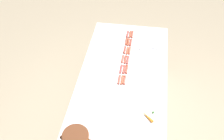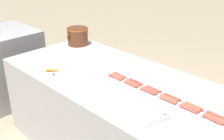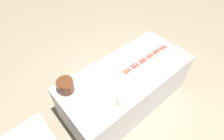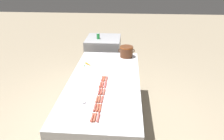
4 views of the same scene
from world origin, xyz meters
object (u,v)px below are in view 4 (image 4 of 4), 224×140
object	(u,v)px
hot_dog_9	(101,91)
hot_dog_17	(107,79)
hot_dog_13	(100,108)
serving_spoon	(80,102)
back_cabinet	(104,58)
hot_dog_15	(104,92)
hot_dog_3	(99,91)
hot_dog_11	(104,79)
hot_dog_6	(95,117)
hot_dog_14	(102,99)
hot_dog_8	(100,99)
carrot	(88,64)
soda_can	(98,36)
hot_dog_2	(97,99)
hot_dog_16	(105,85)
hot_dog_0	(92,117)
hot_dog_5	(102,79)
hot_dog_1	(95,107)
bean_pot	(126,51)
hot_dog_4	(100,85)
hot_dog_12	(98,117)
hot_dog_10	(103,85)

from	to	relation	value
hot_dog_9	hot_dog_17	bearing A→B (deg)	85.26
hot_dog_13	serving_spoon	world-z (taller)	hot_dog_13
back_cabinet	serving_spoon	world-z (taller)	back_cabinet
hot_dog_13	hot_dog_15	size ratio (longest dim) A/B	1.00
hot_dog_3	hot_dog_11	size ratio (longest dim) A/B	1.00
hot_dog_6	hot_dog_14	world-z (taller)	same
hot_dog_8	hot_dog_15	bearing A→B (deg)	77.72
back_cabinet	carrot	xyz separation A→B (m)	(-0.10, -1.30, 0.39)
hot_dog_15	soda_can	xyz separation A→B (m)	(-0.36, 2.08, 0.14)
back_cabinet	hot_dog_2	world-z (taller)	back_cabinet
back_cabinet	hot_dog_8	distance (m)	2.37
hot_dog_16	carrot	xyz separation A→B (m)	(-0.36, 0.67, 0.00)
hot_dog_11	hot_dog_16	distance (m)	0.19
hot_dog_8	hot_dog_17	distance (m)	0.54
hot_dog_11	hot_dog_14	distance (m)	0.55
hot_dog_2	soda_can	distance (m)	2.28
hot_dog_2	hot_dog_13	bearing A→B (deg)	-70.98
hot_dog_0	hot_dog_5	world-z (taller)	same
hot_dog_9	hot_dog_16	size ratio (longest dim) A/B	1.00
hot_dog_0	hot_dog_1	bearing A→B (deg)	89.86
hot_dog_16	bean_pot	bearing A→B (deg)	76.29
hot_dog_8	hot_dog_17	xyz separation A→B (m)	(0.03, 0.54, 0.00)
hot_dog_6	hot_dog_14	size ratio (longest dim) A/B	1.00
hot_dog_4	bean_pot	size ratio (longest dim) A/B	0.51
hot_dog_0	hot_dog_6	xyz separation A→B (m)	(0.03, 0.00, 0.00)
hot_dog_11	hot_dog_0	bearing A→B (deg)	-91.93
hot_dog_8	carrot	size ratio (longest dim) A/B	1.07
hot_dog_16	hot_dog_0	bearing A→B (deg)	-95.19
hot_dog_3	hot_dog_14	distance (m)	0.20
hot_dog_2	hot_dog_12	xyz separation A→B (m)	(0.07, -0.36, 0.00)
hot_dog_6	hot_dog_1	bearing A→B (deg)	99.98
serving_spoon	hot_dog_6	bearing A→B (deg)	-51.21
hot_dog_9	carrot	world-z (taller)	carrot
hot_dog_8	hot_dog_12	world-z (taller)	same
hot_dog_4	hot_dog_13	distance (m)	0.55
hot_dog_14	soda_can	distance (m)	2.29
hot_dog_12	carrot	size ratio (longest dim) A/B	1.07
hot_dog_13	hot_dog_3	bearing A→B (deg)	99.30
hot_dog_1	hot_dog_11	distance (m)	0.73
hot_dog_1	hot_dog_10	size ratio (longest dim) A/B	1.00
hot_dog_0	hot_dog_9	bearing A→B (deg)	86.48
serving_spoon	soda_can	size ratio (longest dim) A/B	2.13
hot_dog_15	carrot	world-z (taller)	carrot
soda_can	hot_dog_17	bearing A→B (deg)	-78.34
hot_dog_6	carrot	size ratio (longest dim) A/B	1.07
hot_dog_17	bean_pot	world-z (taller)	bean_pot
hot_dog_5	hot_dog_10	xyz separation A→B (m)	(0.03, -0.18, 0.00)
back_cabinet	hot_dog_8	xyz separation A→B (m)	(0.22, -2.33, 0.39)
hot_dog_1	hot_dog_0	bearing A→B (deg)	-90.14
hot_dog_10	hot_dog_17	distance (m)	0.18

